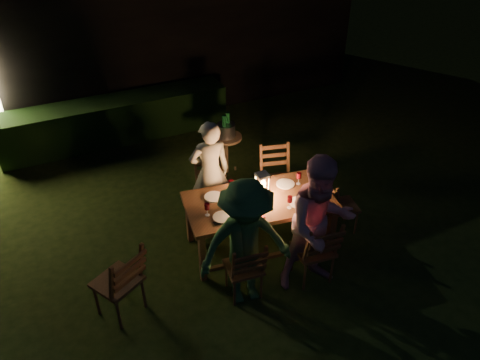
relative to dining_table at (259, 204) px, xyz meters
name	(u,v)px	position (x,y,z in m)	size (l,w,h in m)	color
garden_envelope	(105,21)	(-0.52, 6.28, 0.86)	(40.00, 40.00, 3.20)	black
dining_table	(259,204)	(0.00, 0.00, 0.00)	(2.02, 1.21, 0.79)	#51331B
chair_near_left	(244,277)	(-0.55, -0.70, -0.43)	(0.46, 0.49, 0.92)	#51331B
chair_near_right	(313,260)	(0.34, -0.83, -0.41)	(0.50, 0.53, 1.02)	#51331B
chair_far_left	(212,203)	(-0.33, 0.83, -0.43)	(0.50, 0.53, 0.93)	#51331B
chair_far_right	(276,190)	(0.66, 0.68, -0.40)	(0.56, 0.59, 1.02)	#51331B
chair_end	(340,214)	(1.22, -0.18, -0.44)	(0.50, 0.47, 0.89)	#51331B
chair_spare	(120,292)	(-1.96, -0.34, -0.39)	(0.66, 0.67, 1.06)	#51331B
person_house_side	(210,172)	(-0.33, 0.88, 0.08)	(0.58, 0.38, 1.58)	beige
person_opp_right	(319,225)	(0.33, -0.88, 0.19)	(0.88, 0.68, 1.80)	#C788A0
person_opp_left	(246,245)	(-0.56, -0.75, 0.12)	(1.08, 0.62, 1.68)	#2F5F33
lantern	(262,187)	(0.06, 0.04, 0.24)	(0.16, 0.16, 0.35)	white
plate_far_left	(214,197)	(-0.51, 0.30, 0.09)	(0.25, 0.25, 0.01)	white
plate_near_left	(223,217)	(-0.58, -0.14, 0.09)	(0.25, 0.25, 0.01)	white
plate_far_right	(285,184)	(0.48, 0.15, 0.09)	(0.25, 0.25, 0.01)	white
plate_near_right	(298,203)	(0.41, -0.28, 0.09)	(0.25, 0.25, 0.01)	white
wineglass_a	(231,186)	(-0.26, 0.32, 0.17)	(0.06, 0.06, 0.18)	#59070F
wineglass_b	(207,210)	(-0.73, -0.02, 0.17)	(0.06, 0.06, 0.18)	#59070F
wineglass_c	(290,202)	(0.26, -0.32, 0.17)	(0.06, 0.06, 0.18)	#59070F
wineglass_d	(299,178)	(0.64, 0.09, 0.17)	(0.06, 0.06, 0.18)	#59070F
wineglass_e	(260,209)	(-0.14, -0.28, 0.17)	(0.06, 0.06, 0.18)	silver
bottle_table	(241,194)	(-0.25, 0.04, 0.22)	(0.07, 0.07, 0.28)	#0F471E
napkin_left	(256,216)	(-0.19, -0.30, 0.08)	(0.18, 0.14, 0.01)	red
napkin_right	(308,205)	(0.50, -0.38, 0.08)	(0.18, 0.14, 0.01)	red
phone	(219,222)	(-0.66, -0.21, 0.08)	(0.14, 0.07, 0.01)	black
side_table	(226,141)	(0.37, 1.89, -0.10)	(0.52, 0.52, 0.70)	brown
ice_bucket	(226,130)	(0.37, 1.89, 0.09)	(0.30, 0.30, 0.22)	#A5A8AD
bottle_bucket_a	(224,129)	(0.32, 1.85, 0.14)	(0.07, 0.07, 0.32)	#0F471E
bottle_bucket_b	(228,126)	(0.42, 1.93, 0.14)	(0.07, 0.07, 0.32)	#0F471E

